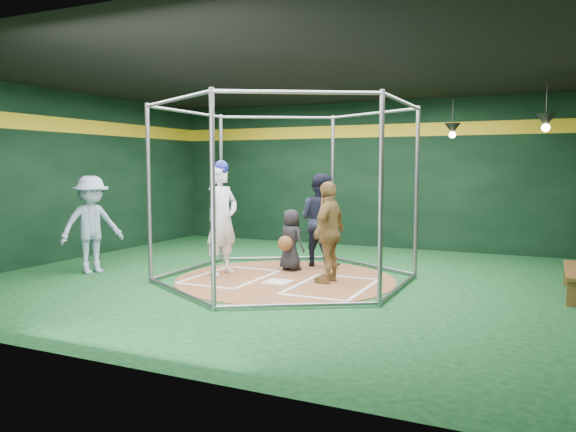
% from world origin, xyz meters
% --- Properties ---
extents(room_shell, '(10.10, 9.10, 3.53)m').
position_xyz_m(room_shell, '(0.00, 0.01, 1.75)').
color(room_shell, '#0D3D18').
rests_on(room_shell, ground).
extents(clay_disc, '(3.80, 3.80, 0.01)m').
position_xyz_m(clay_disc, '(0.00, 0.00, 0.01)').
color(clay_disc, '#935A35').
rests_on(clay_disc, ground).
extents(home_plate, '(0.43, 0.43, 0.01)m').
position_xyz_m(home_plate, '(0.00, -0.30, 0.02)').
color(home_plate, white).
rests_on(home_plate, clay_disc).
extents(batter_box_left, '(1.17, 1.77, 0.01)m').
position_xyz_m(batter_box_left, '(-0.95, -0.25, 0.02)').
color(batter_box_left, white).
rests_on(batter_box_left, clay_disc).
extents(batter_box_right, '(1.17, 1.77, 0.01)m').
position_xyz_m(batter_box_right, '(0.95, -0.25, 0.02)').
color(batter_box_right, white).
rests_on(batter_box_right, clay_disc).
extents(batting_cage, '(4.05, 4.67, 3.00)m').
position_xyz_m(batting_cage, '(-0.00, -0.00, 1.50)').
color(batting_cage, gray).
rests_on(batting_cage, ground).
extents(pendant_lamp_near, '(0.34, 0.34, 0.90)m').
position_xyz_m(pendant_lamp_near, '(2.20, 3.60, 2.74)').
color(pendant_lamp_near, black).
rests_on(pendant_lamp_near, room_shell).
extents(pendant_lamp_far, '(0.34, 0.34, 0.90)m').
position_xyz_m(pendant_lamp_far, '(4.00, 2.00, 2.74)').
color(pendant_lamp_far, black).
rests_on(pendant_lamp_far, room_shell).
extents(batter_figure, '(0.62, 0.81, 2.05)m').
position_xyz_m(batter_figure, '(-1.22, -0.10, 1.03)').
color(batter_figure, white).
rests_on(batter_figure, clay_disc).
extents(visitor_leopard, '(0.49, 1.03, 1.70)m').
position_xyz_m(visitor_leopard, '(0.77, 0.07, 0.86)').
color(visitor_leopard, tan).
rests_on(visitor_leopard, clay_disc).
extents(catcher_figure, '(0.65, 0.66, 1.15)m').
position_xyz_m(catcher_figure, '(-0.26, 0.77, 0.58)').
color(catcher_figure, black).
rests_on(catcher_figure, clay_disc).
extents(umpire, '(1.02, 0.87, 1.81)m').
position_xyz_m(umpire, '(0.06, 1.45, 0.92)').
color(umpire, black).
rests_on(umpire, clay_disc).
extents(bystander_blue, '(1.09, 1.33, 1.79)m').
position_xyz_m(bystander_blue, '(-3.50, -0.93, 0.89)').
color(bystander_blue, '#8DA1BB').
rests_on(bystander_blue, ground).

